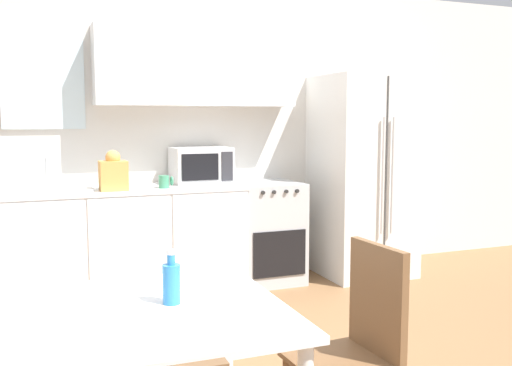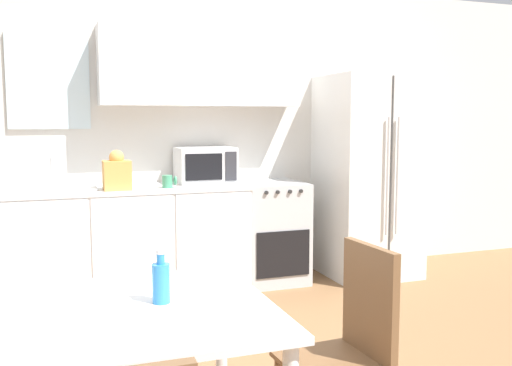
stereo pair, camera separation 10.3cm
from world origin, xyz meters
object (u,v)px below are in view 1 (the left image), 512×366
(refrigerator, at_px, (362,176))
(dining_table, at_px, (139,335))
(microwave, at_px, (201,165))
(oven_range, at_px, (266,232))
(drink_bottle, at_px, (171,282))
(coffee_mug, at_px, (165,182))
(dining_chair_side, at_px, (360,336))

(refrigerator, bearing_deg, dining_table, -135.12)
(microwave, bearing_deg, oven_range, -8.74)
(drink_bottle, bearing_deg, oven_range, 60.51)
(microwave, height_order, drink_bottle, microwave)
(coffee_mug, xyz_separation_m, dining_table, (-0.63, -2.43, -0.32))
(microwave, bearing_deg, refrigerator, -6.28)
(dining_table, xyz_separation_m, dining_chair_side, (0.93, -0.07, -0.11))
(drink_bottle, bearing_deg, coffee_mug, 78.34)
(refrigerator, distance_m, drink_bottle, 3.45)
(coffee_mug, bearing_deg, refrigerator, 2.78)
(dining_chair_side, xyz_separation_m, drink_bottle, (-0.79, 0.11, 0.29))
(coffee_mug, bearing_deg, dining_chair_side, -83.16)
(oven_range, relative_size, microwave, 1.83)
(microwave, bearing_deg, drink_bottle, -108.18)
(coffee_mug, xyz_separation_m, dining_chair_side, (0.30, -2.50, -0.43))
(refrigerator, distance_m, dining_table, 3.58)
(oven_range, relative_size, drink_bottle, 4.20)
(dining_chair_side, height_order, drink_bottle, drink_bottle)
(refrigerator, distance_m, microwave, 1.54)
(dining_table, distance_m, drink_bottle, 0.23)
(refrigerator, relative_size, dining_chair_side, 2.01)
(dining_chair_side, distance_m, drink_bottle, 0.85)
(microwave, xyz_separation_m, coffee_mug, (-0.38, -0.26, -0.10))
(coffee_mug, distance_m, dining_table, 2.53)
(microwave, relative_size, dining_table, 0.45)
(oven_range, distance_m, microwave, 0.85)
(microwave, relative_size, dining_chair_side, 0.53)
(microwave, height_order, dining_table, microwave)
(refrigerator, bearing_deg, oven_range, 175.24)
(refrigerator, distance_m, coffee_mug, 1.90)
(dining_chair_side, bearing_deg, refrigerator, -35.08)
(oven_range, height_order, microwave, microwave)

